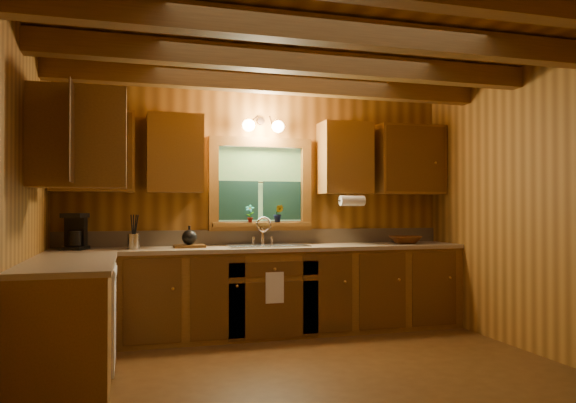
% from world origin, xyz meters
% --- Properties ---
extents(room, '(4.20, 4.20, 4.20)m').
position_xyz_m(room, '(0.00, 0.00, 1.30)').
color(room, '#503113').
rests_on(room, ground).
extents(ceiling_beams, '(4.20, 2.54, 0.18)m').
position_xyz_m(ceiling_beams, '(0.00, 0.00, 2.49)').
color(ceiling_beams, brown).
rests_on(ceiling_beams, room).
extents(base_cabinets, '(4.20, 2.22, 0.86)m').
position_xyz_m(base_cabinets, '(-0.49, 1.28, 0.43)').
color(base_cabinets, brown).
rests_on(base_cabinets, ground).
extents(countertop, '(4.20, 2.24, 0.04)m').
position_xyz_m(countertop, '(-0.48, 1.29, 0.88)').
color(countertop, tan).
rests_on(countertop, base_cabinets).
extents(backsplash, '(4.20, 0.02, 0.16)m').
position_xyz_m(backsplash, '(0.00, 1.89, 0.98)').
color(backsplash, '#9A8667').
rests_on(backsplash, room).
extents(dishwasher_panel, '(0.02, 0.60, 0.80)m').
position_xyz_m(dishwasher_panel, '(-1.47, 0.68, 0.43)').
color(dishwasher_panel, white).
rests_on(dishwasher_panel, base_cabinets).
extents(upper_cabinets, '(4.19, 1.77, 0.78)m').
position_xyz_m(upper_cabinets, '(-0.56, 1.42, 1.84)').
color(upper_cabinets, brown).
rests_on(upper_cabinets, room).
extents(window, '(1.12, 0.08, 1.00)m').
position_xyz_m(window, '(0.00, 1.87, 1.53)').
color(window, brown).
rests_on(window, room).
extents(window_sill, '(1.06, 0.14, 0.04)m').
position_xyz_m(window_sill, '(0.00, 1.82, 1.12)').
color(window_sill, brown).
rests_on(window_sill, room).
extents(wall_sconce, '(0.45, 0.21, 0.17)m').
position_xyz_m(wall_sconce, '(0.00, 1.75, 2.16)').
color(wall_sconce, black).
rests_on(wall_sconce, room).
extents(paper_towel_roll, '(0.27, 0.11, 0.11)m').
position_xyz_m(paper_towel_roll, '(0.92, 1.53, 1.37)').
color(paper_towel_roll, white).
rests_on(paper_towel_roll, upper_cabinets).
extents(dish_towel, '(0.18, 0.01, 0.30)m').
position_xyz_m(dish_towel, '(0.00, 1.26, 0.52)').
color(dish_towel, white).
rests_on(dish_towel, base_cabinets).
extents(sink, '(0.82, 0.48, 0.43)m').
position_xyz_m(sink, '(0.00, 1.60, 0.86)').
color(sink, silver).
rests_on(sink, countertop).
extents(coffee_maker, '(0.19, 0.25, 0.34)m').
position_xyz_m(coffee_maker, '(-1.85, 1.66, 1.07)').
color(coffee_maker, black).
rests_on(coffee_maker, countertop).
extents(utensil_crock, '(0.12, 0.12, 0.33)m').
position_xyz_m(utensil_crock, '(-1.32, 1.55, 0.98)').
color(utensil_crock, silver).
rests_on(utensil_crock, countertop).
extents(cutting_board, '(0.31, 0.22, 0.03)m').
position_xyz_m(cutting_board, '(-0.78, 1.62, 0.91)').
color(cutting_board, '#553312').
rests_on(cutting_board, countertop).
extents(teakettle, '(0.15, 0.15, 0.19)m').
position_xyz_m(teakettle, '(-0.78, 1.62, 1.00)').
color(teakettle, black).
rests_on(teakettle, cutting_board).
extents(wicker_basket, '(0.42, 0.42, 0.09)m').
position_xyz_m(wicker_basket, '(1.56, 1.56, 0.94)').
color(wicker_basket, '#48230C').
rests_on(wicker_basket, countertop).
extents(potted_plant_left, '(0.12, 0.10, 0.19)m').
position_xyz_m(potted_plant_left, '(-0.13, 1.80, 1.23)').
color(potted_plant_left, '#553312').
rests_on(potted_plant_left, window_sill).
extents(potted_plant_right, '(0.13, 0.12, 0.19)m').
position_xyz_m(potted_plant_right, '(0.18, 1.78, 1.23)').
color(potted_plant_right, '#553312').
rests_on(potted_plant_right, window_sill).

